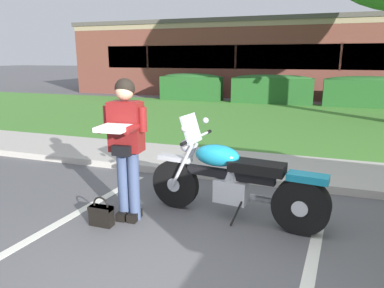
{
  "coord_description": "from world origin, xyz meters",
  "views": [
    {
      "loc": [
        0.97,
        -2.55,
        1.93
      ],
      "look_at": [
        -0.47,
        1.58,
        0.85
      ],
      "focal_mm": 32.87,
      "sensor_mm": 36.0,
      "label": 1
    }
  ],
  "objects_px": {
    "hedge_center_right": "(367,92)",
    "rider_person": "(126,139)",
    "motorcycle": "(240,182)",
    "hedge_left": "(191,87)",
    "handbag": "(101,214)",
    "hedge_center_left": "(272,89)",
    "brick_building": "(335,58)"
  },
  "relations": [
    {
      "from": "handbag",
      "to": "hedge_center_left",
      "type": "height_order",
      "value": "hedge_center_left"
    },
    {
      "from": "hedge_center_left",
      "to": "brick_building",
      "type": "bearing_deg",
      "value": 68.4
    },
    {
      "from": "rider_person",
      "to": "brick_building",
      "type": "distance_m",
      "value": 18.52
    },
    {
      "from": "hedge_center_left",
      "to": "handbag",
      "type": "bearing_deg",
      "value": -92.71
    },
    {
      "from": "hedge_left",
      "to": "brick_building",
      "type": "bearing_deg",
      "value": 46.91
    },
    {
      "from": "rider_person",
      "to": "brick_building",
      "type": "relative_size",
      "value": 0.06
    },
    {
      "from": "motorcycle",
      "to": "rider_person",
      "type": "bearing_deg",
      "value": -161.51
    },
    {
      "from": "motorcycle",
      "to": "handbag",
      "type": "xyz_separation_m",
      "value": [
        -1.5,
        -0.69,
        -0.34
      ]
    },
    {
      "from": "hedge_center_right",
      "to": "handbag",
      "type": "bearing_deg",
      "value": -109.29
    },
    {
      "from": "motorcycle",
      "to": "brick_building",
      "type": "xyz_separation_m",
      "value": [
        1.7,
        17.83,
        1.39
      ]
    },
    {
      "from": "handbag",
      "to": "rider_person",
      "type": "bearing_deg",
      "value": 49.31
    },
    {
      "from": "motorcycle",
      "to": "hedge_center_right",
      "type": "xyz_separation_m",
      "value": [
        2.65,
        11.18,
        0.16
      ]
    },
    {
      "from": "motorcycle",
      "to": "brick_building",
      "type": "height_order",
      "value": "brick_building"
    },
    {
      "from": "handbag",
      "to": "hedge_left",
      "type": "bearing_deg",
      "value": 104.32
    },
    {
      "from": "rider_person",
      "to": "hedge_center_right",
      "type": "distance_m",
      "value": 12.25
    },
    {
      "from": "hedge_left",
      "to": "brick_building",
      "type": "relative_size",
      "value": 0.1
    },
    {
      "from": "hedge_left",
      "to": "hedge_center_left",
      "type": "bearing_deg",
      "value": 0.0
    },
    {
      "from": "hedge_left",
      "to": "hedge_center_right",
      "type": "xyz_separation_m",
      "value": [
        7.18,
        0.0,
        0.0
      ]
    },
    {
      "from": "motorcycle",
      "to": "hedge_left",
      "type": "bearing_deg",
      "value": 112.04
    },
    {
      "from": "hedge_left",
      "to": "hedge_center_right",
      "type": "distance_m",
      "value": 7.18
    },
    {
      "from": "rider_person",
      "to": "hedge_center_left",
      "type": "bearing_deg",
      "value": 88.32
    },
    {
      "from": "handbag",
      "to": "hedge_center_left",
      "type": "xyz_separation_m",
      "value": [
        0.56,
        11.86,
        0.51
      ]
    },
    {
      "from": "hedge_left",
      "to": "hedge_center_left",
      "type": "relative_size",
      "value": 0.83
    },
    {
      "from": "motorcycle",
      "to": "handbag",
      "type": "bearing_deg",
      "value": -155.41
    },
    {
      "from": "hedge_center_right",
      "to": "rider_person",
      "type": "bearing_deg",
      "value": -108.71
    },
    {
      "from": "rider_person",
      "to": "hedge_left",
      "type": "relative_size",
      "value": 0.62
    },
    {
      "from": "motorcycle",
      "to": "rider_person",
      "type": "relative_size",
      "value": 1.31
    },
    {
      "from": "motorcycle",
      "to": "hedge_center_right",
      "type": "distance_m",
      "value": 11.49
    },
    {
      "from": "rider_person",
      "to": "brick_building",
      "type": "bearing_deg",
      "value": 80.75
    },
    {
      "from": "motorcycle",
      "to": "hedge_left",
      "type": "height_order",
      "value": "motorcycle"
    },
    {
      "from": "rider_person",
      "to": "handbag",
      "type": "distance_m",
      "value": 0.93
    },
    {
      "from": "handbag",
      "to": "brick_building",
      "type": "xyz_separation_m",
      "value": [
        3.2,
        18.51,
        1.74
      ]
    }
  ]
}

